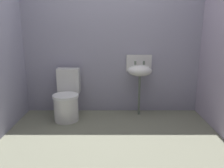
# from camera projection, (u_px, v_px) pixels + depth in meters

# --- Properties ---
(ground_plane) EXTENTS (3.34, 2.74, 0.08)m
(ground_plane) POSITION_uv_depth(u_px,v_px,m) (112.00, 145.00, 2.92)
(ground_plane) COLOR slate
(wall_back) EXTENTS (3.34, 0.10, 2.39)m
(wall_back) POSITION_uv_depth(u_px,v_px,m) (112.00, 42.00, 3.81)
(wall_back) COLOR #9895AB
(wall_back) RESTS_ON ground
(toilet_near_wall) EXTENTS (0.40, 0.59, 0.78)m
(toilet_near_wall) POSITION_uv_depth(u_px,v_px,m) (67.00, 99.00, 3.63)
(toilet_near_wall) COLOR white
(toilet_near_wall) RESTS_ON ground
(sink) EXTENTS (0.42, 0.35, 0.99)m
(sink) POSITION_uv_depth(u_px,v_px,m) (140.00, 70.00, 3.71)
(sink) COLOR #606A5D
(sink) RESTS_ON ground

